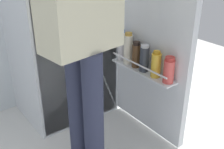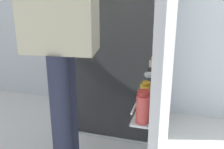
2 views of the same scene
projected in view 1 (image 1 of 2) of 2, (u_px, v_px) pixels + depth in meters
The scene contains 3 objects.
ground_plane at pixel (101, 139), 2.08m from camera, with size 5.01×5.01×0.00m, color silver.
refrigerator at pixel (65, 9), 2.07m from camera, with size 0.75×1.27×1.76m.
person at pixel (82, 19), 1.43m from camera, with size 0.59×0.70×1.63m.
Camera 1 is at (-0.94, -1.38, 1.34)m, focal length 44.62 mm.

